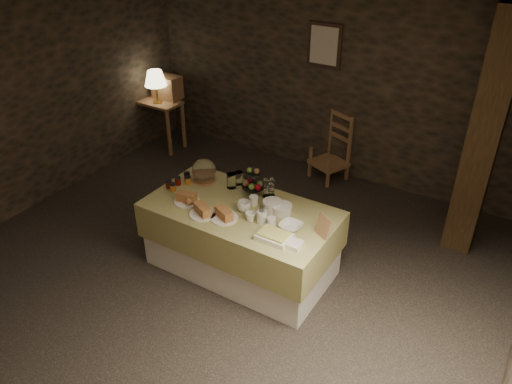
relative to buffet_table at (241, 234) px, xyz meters
The scene contains 28 objects.
ground_plane 0.46m from the buffet_table, 166.85° to the right, with size 5.50×5.00×0.01m, color black.
room_shell 1.14m from the buffet_table, 166.85° to the right, with size 5.52×5.02×2.60m.
buffet_table is the anchor object (origin of this frame).
console_table 3.22m from the buffet_table, 145.98° to the left, with size 0.69×0.40×0.74m.
table_lamp 3.21m from the buffet_table, 146.22° to the left, with size 0.32×0.32×0.48m.
wine_rack 3.31m from the buffet_table, 142.88° to the left, with size 0.42×0.26×0.34m, color brown.
chair 2.31m from the buffet_table, 91.12° to the left, with size 0.56×0.54×0.72m.
timber_column 2.61m from the buffet_table, 41.67° to the left, with size 0.30×0.30×2.60m, color black.
framed_picture 2.78m from the buffet_table, 97.33° to the left, with size 0.45×0.04×0.55m.
plate_stack_a 0.48m from the buffet_table, 26.55° to the left, with size 0.19×0.19×0.10m, color silver.
plate_stack_b 0.54m from the buffet_table, 20.95° to the left, with size 0.20×0.20×0.09m, color silver.
cutlery_holder 0.49m from the buffet_table, 17.21° to the right, with size 0.10×0.10×0.12m, color silver.
cup_a 0.37m from the buffet_table, 21.27° to the right, with size 0.13×0.13×0.10m, color silver.
cup_b 0.43m from the buffet_table, 33.83° to the right, with size 0.10×0.10×0.09m, color silver.
mug_c 0.39m from the buffet_table, 60.21° to the left, with size 0.09×0.09×0.10m, color silver.
mug_d 0.55m from the buffet_table, 13.96° to the right, with size 0.08×0.08×0.09m, color silver.
bowl 0.68m from the buffet_table, ahead, with size 0.21×0.21×0.05m, color silver.
cake_dome 0.80m from the buffet_table, 157.98° to the left, with size 0.26×0.26×0.26m.
fruit_stand 0.53m from the buffet_table, 96.66° to the left, with size 0.24×0.24×0.34m.
bread_platter_left 0.66m from the buffet_table, 159.99° to the right, with size 0.26×0.26×0.11m.
bread_platter_center 0.52m from the buffet_table, 130.41° to the right, with size 0.26×0.26×0.11m.
bread_platter_right 0.43m from the buffet_table, 97.52° to the right, with size 0.26×0.26×0.11m.
jam_jars 0.87m from the buffet_table, behind, with size 0.18×0.32×0.07m.
tart_dish 0.69m from the buffet_table, 26.48° to the right, with size 0.30×0.22×0.07m.
square_dish 0.85m from the buffet_table, 20.11° to the right, with size 0.14×0.14×0.04m, color silver.
menu_frame 0.97m from the buffet_table, ahead, with size 0.17×0.02×0.22m, color brown.
storage_jar_a 0.58m from the buffet_table, 136.42° to the left, with size 0.10×0.10×0.16m, color white.
storage_jar_b 0.62m from the buffet_table, 125.46° to the left, with size 0.09×0.09×0.14m, color white.
Camera 1 is at (2.46, -3.37, 3.42)m, focal length 35.00 mm.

